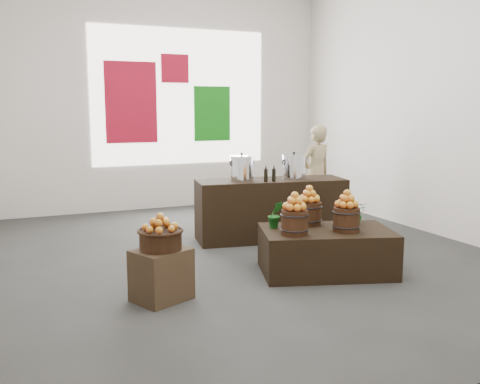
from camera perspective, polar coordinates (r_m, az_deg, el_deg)
name	(u,v)px	position (r m, az deg, el deg)	size (l,w,h in m)	color
ground	(243,255)	(6.71, 0.31, -6.71)	(7.00, 7.00, 0.00)	#343432
back_wall	(164,97)	(9.76, -8.10, 10.01)	(6.00, 0.04, 4.00)	silver
back_opening	(181,97)	(9.83, -6.36, 10.03)	(3.20, 0.02, 2.40)	white
deco_red_left	(131,103)	(9.59, -11.54, 9.34)	(0.90, 0.04, 1.40)	#A50C23
deco_green_right	(212,114)	(10.01, -2.99, 8.34)	(0.70, 0.04, 1.00)	#127512
deco_red_upper	(175,68)	(9.81, -6.96, 12.95)	(0.50, 0.04, 0.50)	#A50C23
crate	(161,275)	(5.18, -8.38, -8.73)	(0.50, 0.41, 0.50)	#483521
wicker_basket	(161,240)	(5.09, -8.47, -5.11)	(0.40, 0.40, 0.18)	black
apples_in_basket	(160,222)	(5.05, -8.51, -3.21)	(0.31, 0.31, 0.17)	#9C0515
display_table	(326,251)	(6.03, 9.17, -6.23)	(1.41, 0.87, 0.49)	black
apple_bucket_front_left	(294,222)	(5.66, 5.83, -3.24)	(0.28, 0.28, 0.26)	#371D0F
apples_in_bucket_front_left	(295,201)	(5.62, 5.87, -1.00)	(0.21, 0.21, 0.19)	#9C0515
apple_bucket_front_right	(346,220)	(5.89, 11.28, -2.90)	(0.28, 0.28, 0.26)	#371D0F
apples_in_bucket_front_right	(347,199)	(5.85, 11.34, -0.73)	(0.21, 0.21, 0.19)	#9C0515
apple_bucket_rear	(309,213)	(6.16, 7.36, -2.28)	(0.28, 0.28, 0.26)	#371D0F
apples_in_bucket_rear	(309,194)	(6.12, 7.41, -0.21)	(0.21, 0.21, 0.19)	#9C0515
herb_garnish_right	(356,213)	(6.27, 12.26, -2.25)	(0.23, 0.20, 0.25)	#125515
herb_garnish_left	(275,215)	(5.95, 3.80, -2.42)	(0.17, 0.13, 0.30)	#125515
counter	(271,209)	(7.43, 3.31, -1.85)	(2.05, 0.65, 0.84)	black
stock_pot_left	(242,169)	(7.23, 0.18, 2.49)	(0.32, 0.32, 0.32)	silver
stock_pot_center	(294,167)	(7.44, 5.75, 2.63)	(0.32, 0.32, 0.32)	silver
oil_cruets	(276,173)	(7.15, 3.84, 2.06)	(0.15, 0.06, 0.23)	black
shopper	(316,173)	(8.64, 8.10, 1.98)	(0.56, 0.37, 1.54)	#98865D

